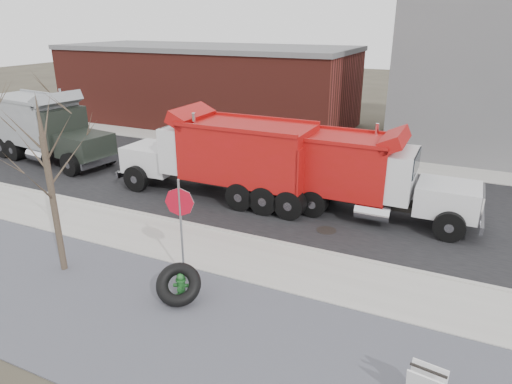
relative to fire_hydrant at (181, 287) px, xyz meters
The scene contains 14 objects.
ground 2.50m from the fire_hydrant, 107.55° to the left, with size 120.00×120.00×0.00m, color #383328.
gravel_verge 1.40m from the fire_hydrant, 123.35° to the right, with size 60.00×5.00×0.03m, color slate.
sidewalk 2.74m from the fire_hydrant, 105.96° to the left, with size 60.00×2.50×0.06m, color #9E9B93.
curb 4.00m from the fire_hydrant, 100.81° to the left, with size 60.00×0.15×0.11m, color #9E9B93.
road 8.70m from the fire_hydrant, 94.93° to the left, with size 60.00×9.40×0.02m, color black.
far_sidewalk 14.39m from the fire_hydrant, 92.98° to the left, with size 60.00×2.00×0.06m, color #9E9B93.
building_brick 22.27m from the fire_hydrant, 119.03° to the left, with size 20.20×8.20×5.30m.
bare_tree 4.94m from the fire_hydrant, behind, with size 3.20×3.20×5.20m.
fire_hydrant is the anchor object (origin of this frame).
truck_tire 0.24m from the fire_hydrant, 75.06° to the right, with size 1.51×1.46×1.03m.
stop_sign 1.93m from the fire_hydrant, 119.60° to the left, with size 0.79×0.23×2.97m.
dump_truck_red_a 8.04m from the fire_hydrant, 70.66° to the left, with size 8.16×2.29×3.30m.
dump_truck_red_b 7.57m from the fire_hydrant, 110.27° to the left, with size 8.43×2.47×3.57m.
dump_truck_grey 15.66m from the fire_hydrant, 150.31° to the left, with size 8.08×3.44×3.57m.
Camera 1 is at (6.89, -10.82, 6.87)m, focal length 32.00 mm.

